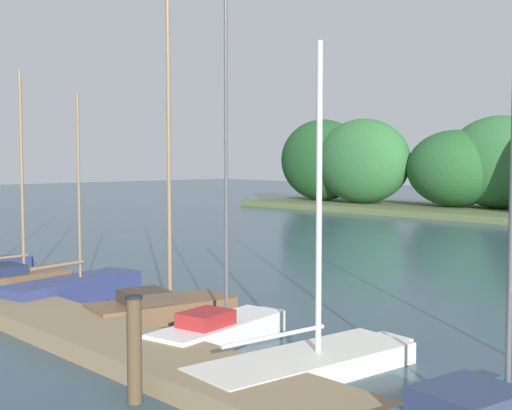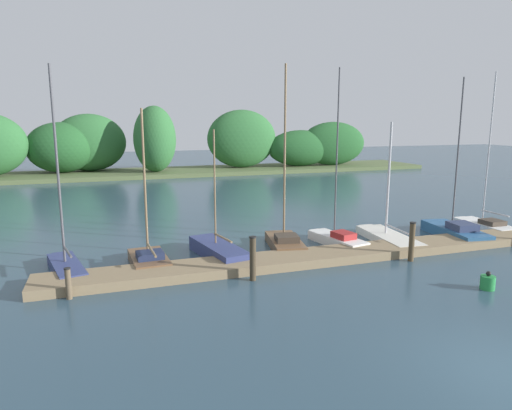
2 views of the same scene
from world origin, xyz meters
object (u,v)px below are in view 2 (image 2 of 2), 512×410
object	(u,v)px
sailboat_2	(217,250)
mooring_piling_2	(412,242)
sailboat_4	(336,238)
sailboat_7	(484,224)
sailboat_6	(454,230)
channel_buoy_0	(488,282)
sailboat_5	(387,236)
sailboat_1	(149,258)
sailboat_0	(66,263)
mooring_piling_1	(253,258)
mooring_piling_0	(68,283)
sailboat_3	(284,240)

from	to	relation	value
sailboat_2	mooring_piling_2	xyz separation A→B (m)	(7.32, -3.09, 0.50)
sailboat_4	sailboat_7	xyz separation A→B (m)	(8.82, 0.17, -0.03)
sailboat_6	channel_buoy_0	distance (m)	7.19
sailboat_5	sailboat_1	bearing A→B (deg)	95.63
sailboat_0	mooring_piling_1	size ratio (longest dim) A/B	4.70
channel_buoy_0	sailboat_1	bearing A→B (deg)	149.21
sailboat_0	mooring_piling_0	world-z (taller)	sailboat_0
sailboat_3	mooring_piling_2	distance (m)	5.41
channel_buoy_0	mooring_piling_1	bearing A→B (deg)	154.90
sailboat_1	mooring_piling_0	size ratio (longest dim) A/B	5.86
sailboat_2	sailboat_6	distance (m)	11.77
sailboat_2	mooring_piling_0	bearing A→B (deg)	106.75
sailboat_2	mooring_piling_1	distance (m)	3.25
sailboat_3	sailboat_1	bearing A→B (deg)	106.83
sailboat_1	sailboat_6	size ratio (longest dim) A/B	0.80
sailboat_2	sailboat_4	size ratio (longest dim) A/B	0.67
sailboat_0	sailboat_6	bearing A→B (deg)	-104.32
sailboat_7	sailboat_1	bearing A→B (deg)	92.25
sailboat_7	mooring_piling_0	xyz separation A→B (m)	(-20.03, -3.14, 0.22)
sailboat_0	sailboat_4	xyz separation A→B (m)	(11.48, 0.13, -0.03)
sailboat_3	mooring_piling_0	xyz separation A→B (m)	(-8.78, -3.32, 0.16)
sailboat_4	sailboat_7	size ratio (longest dim) A/B	0.98
channel_buoy_0	sailboat_0	bearing A→B (deg)	154.55
channel_buoy_0	mooring_piling_2	bearing A→B (deg)	97.30
sailboat_3	mooring_piling_2	bearing A→B (deg)	-119.78
sailboat_1	sailboat_5	world-z (taller)	sailboat_1
mooring_piling_1	sailboat_7	bearing A→B (deg)	13.68
channel_buoy_0	sailboat_5	bearing A→B (deg)	85.89
mooring_piling_1	mooring_piling_2	world-z (taller)	mooring_piling_2
sailboat_2	sailboat_1	bearing A→B (deg)	84.15
sailboat_0	sailboat_3	distance (m)	9.08
sailboat_6	mooring_piling_2	world-z (taller)	sailboat_6
sailboat_2	sailboat_3	world-z (taller)	sailboat_3
sailboat_0	sailboat_4	distance (m)	11.49
mooring_piling_1	mooring_piling_2	distance (m)	6.79
sailboat_3	mooring_piling_2	size ratio (longest dim) A/B	4.95
sailboat_1	sailboat_7	distance (m)	17.28
sailboat_6	sailboat_0	bearing A→B (deg)	96.52
sailboat_2	mooring_piling_0	distance (m)	6.29
channel_buoy_0	sailboat_3	bearing A→B (deg)	123.18
sailboat_6	sailboat_1	bearing A→B (deg)	96.87
sailboat_5	channel_buoy_0	bearing A→B (deg)	-179.03
sailboat_7	sailboat_3	bearing A→B (deg)	89.75
sailboat_7	channel_buoy_0	distance (m)	9.53
sailboat_2	sailboat_6	xyz separation A→B (m)	(11.76, -0.57, 0.03)
sailboat_0	mooring_piling_2	bearing A→B (deg)	-115.61
sailboat_3	sailboat_2	bearing A→B (deg)	107.82
sailboat_1	sailboat_2	world-z (taller)	sailboat_1
channel_buoy_0	sailboat_2	bearing A→B (deg)	139.84
mooring_piling_2	sailboat_6	bearing A→B (deg)	29.61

